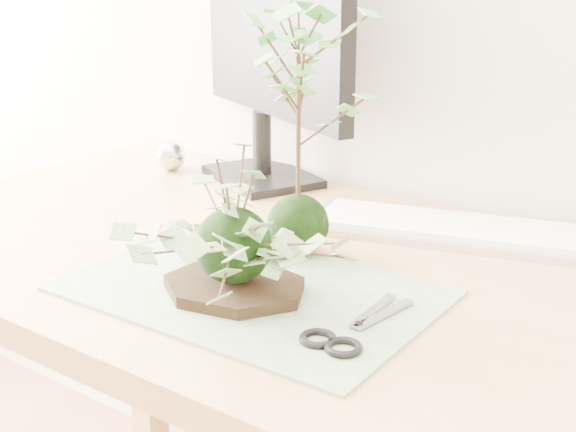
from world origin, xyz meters
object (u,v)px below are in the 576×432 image
object	(u,v)px
keyboard	(473,232)
monitor	(264,32)
ivy_kokedama	(233,211)
maple_kokedama	(299,73)
desk	(364,340)

from	to	relation	value
keyboard	monitor	bearing A→B (deg)	155.46
ivy_kokedama	maple_kokedama	distance (m)	0.22
maple_kokedama	monitor	world-z (taller)	monitor
keyboard	maple_kokedama	bearing A→B (deg)	-145.40
maple_kokedama	desk	bearing A→B (deg)	-10.01
maple_kokedama	keyboard	distance (m)	0.37
ivy_kokedama	maple_kokedama	world-z (taller)	maple_kokedama
desk	monitor	size ratio (longest dim) A/B	3.25
desk	keyboard	bearing A→B (deg)	78.63
desk	maple_kokedama	bearing A→B (deg)	169.99
desk	ivy_kokedama	xyz separation A→B (m)	(-0.11, -0.14, 0.20)
ivy_kokedama	monitor	bearing A→B (deg)	123.56
ivy_kokedama	keyboard	xyz separation A→B (m)	(0.15, 0.37, -0.10)
ivy_kokedama	keyboard	bearing A→B (deg)	67.58
maple_kokedama	monitor	bearing A→B (deg)	134.55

